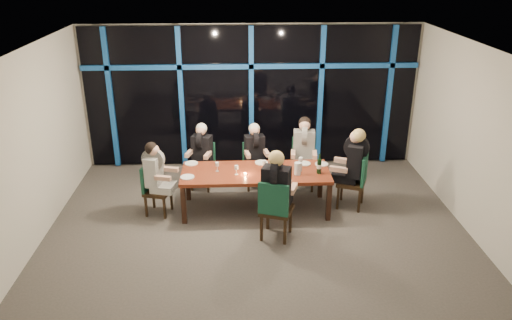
# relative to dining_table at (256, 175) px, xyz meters

# --- Properties ---
(room) EXTENTS (7.04, 7.00, 3.02)m
(room) POSITION_rel_dining_table_xyz_m (0.00, -0.80, 1.34)
(room) COLOR #57514D
(room) RESTS_ON ground
(window_wall) EXTENTS (6.86, 0.43, 2.94)m
(window_wall) POSITION_rel_dining_table_xyz_m (0.01, 2.13, 0.87)
(window_wall) COLOR black
(window_wall) RESTS_ON ground
(dining_table) EXTENTS (2.60, 1.00, 0.75)m
(dining_table) POSITION_rel_dining_table_xyz_m (0.00, 0.00, 0.00)
(dining_table) COLOR maroon
(dining_table) RESTS_ON ground
(chair_far_left) EXTENTS (0.52, 0.52, 0.90)m
(chair_far_left) POSITION_rel_dining_table_xyz_m (-0.98, 1.01, -0.18)
(chair_far_left) COLOR black
(chair_far_left) RESTS_ON ground
(chair_far_mid) EXTENTS (0.48, 0.48, 0.89)m
(chair_far_mid) POSITION_rel_dining_table_xyz_m (0.01, 1.00, -0.18)
(chair_far_mid) COLOR black
(chair_far_mid) RESTS_ON ground
(chair_far_right) EXTENTS (0.51, 0.51, 0.98)m
(chair_far_right) POSITION_rel_dining_table_xyz_m (0.97, 0.94, -0.13)
(chair_far_right) COLOR black
(chair_far_right) RESTS_ON ground
(chair_end_left) EXTENTS (0.51, 0.51, 0.92)m
(chair_end_left) POSITION_rel_dining_table_xyz_m (-1.80, -0.05, -0.17)
(chair_end_left) COLOR black
(chair_end_left) RESTS_ON ground
(chair_end_right) EXTENTS (0.62, 0.62, 1.02)m
(chair_end_right) POSITION_rel_dining_table_xyz_m (1.81, 0.02, -0.11)
(chair_end_right) COLOR black
(chair_end_right) RESTS_ON ground
(chair_near_mid) EXTENTS (0.61, 0.61, 1.04)m
(chair_near_mid) POSITION_rel_dining_table_xyz_m (0.27, -1.03, -0.10)
(chair_near_mid) COLOR black
(chair_near_mid) RESTS_ON ground
(diner_far_left) EXTENTS (0.52, 0.61, 0.88)m
(diner_far_left) POSITION_rel_dining_table_xyz_m (-1.00, 0.93, 0.18)
(diner_far_left) COLOR black
(diner_far_left) RESTS_ON ground
(diner_far_mid) EXTENTS (0.48, 0.59, 0.87)m
(diner_far_mid) POSITION_rel_dining_table_xyz_m (0.03, 0.93, 0.17)
(diner_far_mid) COLOR black
(diner_far_mid) RESTS_ON ground
(diner_far_right) EXTENTS (0.52, 0.64, 0.96)m
(diner_far_right) POSITION_rel_dining_table_xyz_m (0.96, 0.86, 0.26)
(diner_far_right) COLOR black
(diner_far_right) RESTS_ON ground
(diner_end_left) EXTENTS (0.62, 0.52, 0.89)m
(diner_end_left) POSITION_rel_dining_table_xyz_m (-1.72, -0.07, 0.19)
(diner_end_left) COLOR black
(diner_end_left) RESTS_ON ground
(diner_end_right) EXTENTS (0.70, 0.63, 1.00)m
(diner_end_right) POSITION_rel_dining_table_xyz_m (1.73, 0.05, 0.29)
(diner_end_right) COLOR black
(diner_end_right) RESTS_ON ground
(diner_near_mid) EXTENTS (0.63, 0.71, 1.02)m
(diner_near_mid) POSITION_rel_dining_table_xyz_m (0.30, -0.95, 0.31)
(diner_near_mid) COLOR black
(diner_near_mid) RESTS_ON ground
(plate_far_left) EXTENTS (0.24, 0.24, 0.01)m
(plate_far_left) POSITION_rel_dining_table_xyz_m (-1.15, 0.39, 0.08)
(plate_far_left) COLOR white
(plate_far_left) RESTS_ON dining_table
(plate_far_mid) EXTENTS (0.24, 0.24, 0.01)m
(plate_far_mid) POSITION_rel_dining_table_xyz_m (0.12, 0.37, 0.08)
(plate_far_mid) COLOR white
(plate_far_mid) RESTS_ON dining_table
(plate_far_right) EXTENTS (0.24, 0.24, 0.01)m
(plate_far_right) POSITION_rel_dining_table_xyz_m (0.90, 0.30, 0.08)
(plate_far_right) COLOR white
(plate_far_right) RESTS_ON dining_table
(plate_end_left) EXTENTS (0.24, 0.24, 0.01)m
(plate_end_left) POSITION_rel_dining_table_xyz_m (-1.18, -0.20, 0.08)
(plate_end_left) COLOR white
(plate_end_left) RESTS_ON dining_table
(plate_end_right) EXTENTS (0.24, 0.24, 0.01)m
(plate_end_right) POSITION_rel_dining_table_xyz_m (1.21, 0.26, 0.08)
(plate_end_right) COLOR white
(plate_end_right) RESTS_ON dining_table
(plate_near_mid) EXTENTS (0.24, 0.24, 0.01)m
(plate_near_mid) POSITION_rel_dining_table_xyz_m (0.48, -0.41, 0.08)
(plate_near_mid) COLOR white
(plate_near_mid) RESTS_ON dining_table
(wine_bottle) EXTENTS (0.08, 0.08, 0.36)m
(wine_bottle) POSITION_rel_dining_table_xyz_m (1.10, -0.13, 0.21)
(wine_bottle) COLOR black
(wine_bottle) RESTS_ON dining_table
(water_pitcher) EXTENTS (0.14, 0.12, 0.22)m
(water_pitcher) POSITION_rel_dining_table_xyz_m (0.72, -0.16, 0.18)
(water_pitcher) COLOR silver
(water_pitcher) RESTS_ON dining_table
(tea_light) EXTENTS (0.05, 0.05, 0.03)m
(tea_light) POSITION_rel_dining_table_xyz_m (-0.18, -0.13, 0.08)
(tea_light) COLOR #FEA94C
(tea_light) RESTS_ON dining_table
(wine_glass_a) EXTENTS (0.07, 0.07, 0.17)m
(wine_glass_a) POSITION_rel_dining_table_xyz_m (-0.34, -0.12, 0.19)
(wine_glass_a) COLOR silver
(wine_glass_a) RESTS_ON dining_table
(wine_glass_b) EXTENTS (0.07, 0.07, 0.18)m
(wine_glass_b) POSITION_rel_dining_table_xyz_m (0.16, 0.06, 0.20)
(wine_glass_b) COLOR silver
(wine_glass_b) RESTS_ON dining_table
(wine_glass_c) EXTENTS (0.07, 0.07, 0.18)m
(wine_glass_c) POSITION_rel_dining_table_xyz_m (0.37, -0.04, 0.20)
(wine_glass_c) COLOR silver
(wine_glass_c) RESTS_ON dining_table
(wine_glass_d) EXTENTS (0.06, 0.06, 0.17)m
(wine_glass_d) POSITION_rel_dining_table_xyz_m (-0.67, 0.04, 0.19)
(wine_glass_d) COLOR silver
(wine_glass_d) RESTS_ON dining_table
(wine_glass_e) EXTENTS (0.07, 0.07, 0.19)m
(wine_glass_e) POSITION_rel_dining_table_xyz_m (0.81, 0.15, 0.21)
(wine_glass_e) COLOR silver
(wine_glass_e) RESTS_ON dining_table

